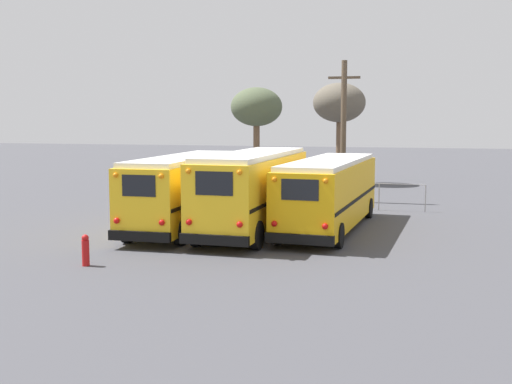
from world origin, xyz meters
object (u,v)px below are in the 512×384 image
(school_bus_0, at_px, (186,189))
(bare_tree_0, at_px, (257,108))
(bare_tree_1, at_px, (339,103))
(fire_hydrant, at_px, (86,250))
(utility_pole, at_px, (343,130))
(school_bus_1, at_px, (253,189))
(school_bus_2, at_px, (329,192))

(school_bus_0, bearing_deg, bare_tree_0, 93.04)
(bare_tree_1, distance_m, fire_hydrant, 29.12)
(utility_pole, relative_size, fire_hydrant, 7.74)
(fire_hydrant, bearing_deg, school_bus_0, 85.33)
(school_bus_1, relative_size, utility_pole, 1.25)
(utility_pole, distance_m, bare_tree_0, 7.61)
(utility_pole, relative_size, bare_tree_0, 1.18)
(utility_pole, bearing_deg, fire_hydrant, -108.26)
(school_bus_2, height_order, fire_hydrant, school_bus_2)
(bare_tree_1, bearing_deg, bare_tree_0, -128.56)
(school_bus_2, xyz_separation_m, utility_pole, (-0.61, 9.47, 2.47))
(bare_tree_0, height_order, fire_hydrant, bare_tree_0)
(school_bus_2, xyz_separation_m, bare_tree_1, (-2.19, 19.49, 4.18))
(school_bus_0, xyz_separation_m, bare_tree_1, (3.84, 20.84, 4.11))
(school_bus_1, bearing_deg, bare_tree_1, 87.73)
(school_bus_2, relative_size, bare_tree_1, 1.44)
(school_bus_0, relative_size, fire_hydrant, 9.55)
(fire_hydrant, bearing_deg, school_bus_2, 52.93)
(bare_tree_1, xyz_separation_m, fire_hydrant, (-4.45, -28.28, -5.31))
(bare_tree_1, bearing_deg, school_bus_2, -83.58)
(school_bus_0, bearing_deg, school_bus_2, 12.57)
(bare_tree_0, bearing_deg, fire_hydrant, -89.52)
(school_bus_0, bearing_deg, fire_hydrant, -94.67)
(school_bus_0, height_order, school_bus_2, school_bus_0)
(school_bus_1, height_order, school_bus_2, school_bus_1)
(bare_tree_1, relative_size, fire_hydrant, 7.07)
(school_bus_1, height_order, utility_pole, utility_pole)
(school_bus_1, height_order, bare_tree_1, bare_tree_1)
(fire_hydrant, bearing_deg, bare_tree_0, 90.48)
(school_bus_1, xyz_separation_m, school_bus_2, (3.02, 1.30, -0.18))
(utility_pole, bearing_deg, bare_tree_1, 98.95)
(school_bus_2, relative_size, fire_hydrant, 10.15)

